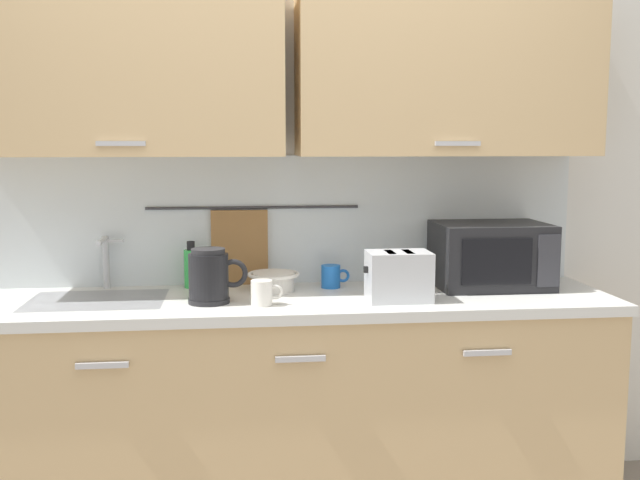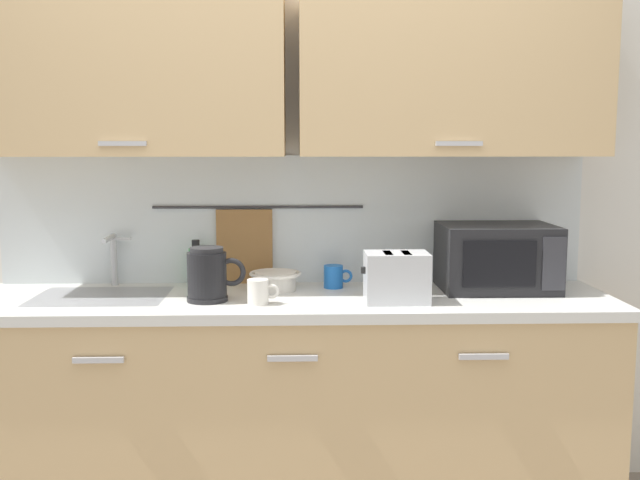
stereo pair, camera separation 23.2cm
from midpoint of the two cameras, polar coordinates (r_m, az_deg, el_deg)
name	(u,v)px [view 2 (the right image)]	position (r m, az deg, el deg)	size (l,w,h in m)	color
counter_unit	(291,404)	(3.02, -0.03, -12.69)	(2.53, 0.64, 0.90)	tan
back_wall_assembly	(292,138)	(3.06, 0.01, 7.95)	(3.70, 0.41, 2.50)	silver
sink_faucet	(113,253)	(3.16, -13.88, -0.97)	(0.09, 0.17, 0.22)	#B2B5BA
microwave	(497,257)	(3.12, 15.73, -1.32)	(0.46, 0.35, 0.27)	black
electric_kettle	(208,275)	(2.81, -6.39, -2.74)	(0.23, 0.16, 0.21)	black
dish_soap_bottle	(196,266)	(3.12, -7.56, -2.01)	(0.06, 0.06, 0.20)	green
mug_near_sink	(259,292)	(2.74, -2.40, -4.09)	(0.12, 0.08, 0.09)	silver
mixing_bowl	(275,279)	(3.00, -1.31, -3.12)	(0.21, 0.21, 0.08)	silver
toaster	(397,277)	(2.80, 8.37, -2.90)	(0.26, 0.17, 0.19)	#B7BABF
mug_by_kettle	(334,277)	(3.05, 3.29, -2.88)	(0.12, 0.08, 0.09)	blue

